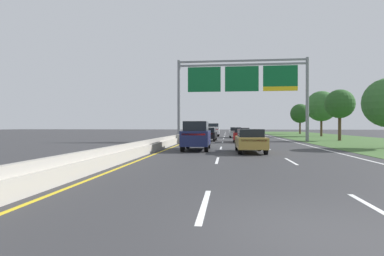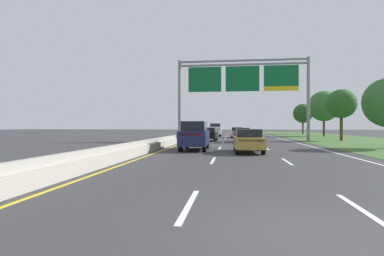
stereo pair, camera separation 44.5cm
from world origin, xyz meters
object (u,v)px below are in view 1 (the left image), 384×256
at_px(car_navy_left_lane_suv, 196,135).
at_px(pickup_truck_white, 213,130).
at_px(car_silver_centre_lane_sedan, 235,132).
at_px(roadside_tree_far, 321,106).
at_px(roadside_tree_distant, 300,114).
at_px(roadside_tree_mid, 340,104).
at_px(car_gold_centre_lane_sedan, 250,140).
at_px(car_black_left_lane_sedan, 208,134).
at_px(car_red_centre_lane_sedan, 242,135).
at_px(overhead_sign_gantry, 242,83).

bearing_deg(car_navy_left_lane_suv, pickup_truck_white, -0.58).
distance_m(car_silver_centre_lane_sedan, roadside_tree_far, 16.86).
height_order(pickup_truck_white, car_navy_left_lane_suv, pickup_truck_white).
distance_m(car_silver_centre_lane_sedan, roadside_tree_distant, 26.72).
bearing_deg(car_navy_left_lane_suv, roadside_tree_distant, -21.92).
bearing_deg(roadside_tree_mid, roadside_tree_distant, 85.67).
height_order(pickup_truck_white, roadside_tree_far, roadside_tree_far).
bearing_deg(car_gold_centre_lane_sedan, roadside_tree_mid, -35.46).
xyz_separation_m(roadside_tree_mid, roadside_tree_far, (2.42, 15.52, 0.70)).
bearing_deg(pickup_truck_white, car_silver_centre_lane_sedan, -148.07).
bearing_deg(car_black_left_lane_sedan, roadside_tree_far, -43.84).
distance_m(car_navy_left_lane_suv, roadside_tree_far, 36.65).
xyz_separation_m(car_red_centre_lane_sedan, roadside_tree_distant, (14.13, 34.93, 3.65)).
distance_m(overhead_sign_gantry, car_black_left_lane_sedan, 7.12).
height_order(car_red_centre_lane_sedan, roadside_tree_distant, roadside_tree_distant).
distance_m(car_navy_left_lane_suv, roadside_tree_distant, 49.98).
bearing_deg(car_gold_centre_lane_sedan, car_navy_left_lane_suv, 64.98).
distance_m(overhead_sign_gantry, car_navy_left_lane_suv, 15.06).
distance_m(car_navy_left_lane_suv, car_gold_centre_lane_sedan, 4.15).
bearing_deg(roadside_tree_mid, car_black_left_lane_sedan, -171.29).
bearing_deg(car_red_centre_lane_sedan, roadside_tree_far, -33.98).
relative_size(roadside_tree_mid, roadside_tree_far, 0.80).
height_order(car_navy_left_lane_suv, car_gold_centre_lane_sedan, car_navy_left_lane_suv).
bearing_deg(car_red_centre_lane_sedan, car_silver_centre_lane_sedan, 2.97).
height_order(overhead_sign_gantry, roadside_tree_far, overhead_sign_gantry).
relative_size(car_silver_centre_lane_sedan, roadside_tree_mid, 0.72).
distance_m(car_navy_left_lane_suv, car_silver_centre_lane_sedan, 24.61).
height_order(car_silver_centre_lane_sedan, roadside_tree_far, roadside_tree_far).
height_order(roadside_tree_mid, roadside_tree_distant, roadside_tree_distant).
height_order(overhead_sign_gantry, roadside_tree_mid, overhead_sign_gantry).
bearing_deg(car_navy_left_lane_suv, roadside_tree_far, -30.56).
xyz_separation_m(car_red_centre_lane_sedan, car_black_left_lane_sedan, (-3.81, 2.12, 0.00)).
bearing_deg(roadside_tree_distant, car_red_centre_lane_sedan, -112.03).
distance_m(roadside_tree_far, roadside_tree_distant, 14.90).
relative_size(roadside_tree_far, roadside_tree_distant, 1.17).
bearing_deg(roadside_tree_far, car_navy_left_lane_suv, -119.75).
distance_m(car_navy_left_lane_suv, roadside_tree_mid, 22.71).
bearing_deg(car_red_centre_lane_sedan, roadside_tree_distant, -20.59).
bearing_deg(car_red_centre_lane_sedan, roadside_tree_mid, -67.65).
bearing_deg(car_gold_centre_lane_sedan, car_silver_centre_lane_sedan, -1.01).
relative_size(car_black_left_lane_sedan, roadside_tree_distant, 0.68).
height_order(overhead_sign_gantry, car_black_left_lane_sedan, overhead_sign_gantry).
bearing_deg(car_silver_centre_lane_sedan, roadside_tree_mid, -125.23).
xyz_separation_m(car_silver_centre_lane_sedan, roadside_tree_distant, (14.47, 22.16, 3.65)).
height_order(car_black_left_lane_sedan, roadside_tree_mid, roadside_tree_mid).
relative_size(overhead_sign_gantry, car_silver_centre_lane_sedan, 3.40).
height_order(pickup_truck_white, car_gold_centre_lane_sedan, pickup_truck_white).
bearing_deg(pickup_truck_white, car_black_left_lane_sedan, 179.73).
bearing_deg(car_silver_centre_lane_sedan, car_navy_left_lane_suv, 170.73).
relative_size(car_navy_left_lane_suv, car_black_left_lane_sedan, 1.06).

